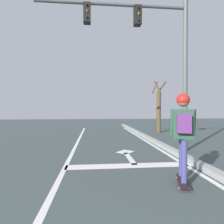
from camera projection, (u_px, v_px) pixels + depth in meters
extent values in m
cube|color=silver|center=(66.00, 165.00, 5.00)|extent=(0.12, 20.00, 0.01)
cube|color=silver|center=(180.00, 162.00, 5.30)|extent=(0.12, 20.00, 0.01)
cube|color=silver|center=(129.00, 166.00, 4.95)|extent=(3.30, 0.40, 0.01)
cube|color=silver|center=(130.00, 158.00, 5.71)|extent=(0.16, 1.40, 0.01)
cube|color=silver|center=(125.00, 152.00, 6.56)|extent=(0.71, 0.71, 0.01)
cube|color=#959B95|center=(189.00, 159.00, 5.33)|extent=(0.24, 24.00, 0.14)
cube|color=black|center=(183.00, 181.00, 3.72)|extent=(0.44, 0.80, 0.02)
cube|color=#B2B2B7|center=(181.00, 177.00, 3.98)|extent=(0.16, 0.10, 0.01)
cylinder|color=#CA472B|center=(177.00, 178.00, 4.00)|extent=(0.04, 0.06, 0.05)
cylinder|color=#CA472B|center=(186.00, 179.00, 3.96)|extent=(0.04, 0.06, 0.05)
cube|color=#B2B2B7|center=(185.00, 187.00, 3.46)|extent=(0.16, 0.10, 0.01)
cylinder|color=#CA472B|center=(179.00, 188.00, 3.48)|extent=(0.04, 0.06, 0.05)
cylinder|color=#CA472B|center=(190.00, 189.00, 3.44)|extent=(0.04, 0.06, 0.05)
cylinder|color=#3E3F78|center=(182.00, 157.00, 3.90)|extent=(0.11, 0.11, 0.82)
cube|color=black|center=(182.00, 176.00, 3.91)|extent=(0.16, 0.26, 0.03)
cylinder|color=#3E3F78|center=(184.00, 162.00, 3.52)|extent=(0.11, 0.11, 0.82)
cube|color=black|center=(184.00, 183.00, 3.53)|extent=(0.16, 0.26, 0.03)
cube|color=#2A4E3A|center=(183.00, 124.00, 3.70)|extent=(0.42, 0.30, 0.58)
cylinder|color=#2A4E3A|center=(172.00, 122.00, 3.78)|extent=(0.07, 0.12, 0.53)
cylinder|color=#2A4E3A|center=(194.00, 123.00, 3.68)|extent=(0.07, 0.11, 0.53)
sphere|color=#92674C|center=(183.00, 101.00, 3.70)|extent=(0.23, 0.23, 0.23)
sphere|color=red|center=(183.00, 100.00, 3.70)|extent=(0.26, 0.26, 0.26)
cube|color=#612D6F|center=(184.00, 123.00, 3.57)|extent=(0.29, 0.22, 0.36)
cylinder|color=#515A55|center=(185.00, 73.00, 6.62)|extent=(0.16, 0.16, 5.50)
cylinder|color=#515A55|center=(113.00, 4.00, 6.34)|extent=(5.13, 0.12, 0.12)
cube|color=black|center=(138.00, 16.00, 6.43)|extent=(0.24, 0.28, 0.64)
cylinder|color=#3A0605|center=(139.00, 8.00, 6.28)|extent=(0.02, 0.10, 0.10)
cylinder|color=yellow|center=(139.00, 14.00, 6.28)|extent=(0.02, 0.10, 0.10)
cylinder|color=black|center=(139.00, 20.00, 6.29)|extent=(0.02, 0.10, 0.10)
cube|color=black|center=(87.00, 14.00, 6.27)|extent=(0.24, 0.28, 0.64)
cylinder|color=#3A0605|center=(87.00, 5.00, 6.11)|extent=(0.02, 0.10, 0.10)
cylinder|color=yellow|center=(87.00, 11.00, 6.12)|extent=(0.02, 0.10, 0.10)
cylinder|color=black|center=(87.00, 17.00, 6.12)|extent=(0.02, 0.10, 0.10)
cylinder|color=brown|center=(159.00, 112.00, 12.09)|extent=(0.28, 0.28, 2.65)
cylinder|color=brown|center=(162.00, 87.00, 12.26)|extent=(0.47, 0.63, 0.73)
cylinder|color=brown|center=(155.00, 87.00, 12.29)|extent=(0.52, 0.41, 0.81)
cylinder|color=brown|center=(157.00, 87.00, 11.81)|extent=(0.43, 0.34, 0.79)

